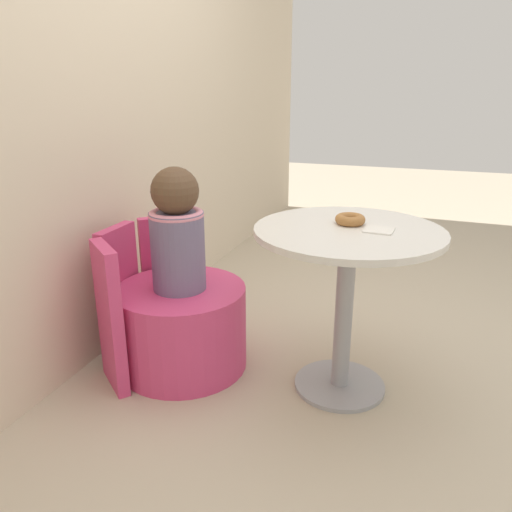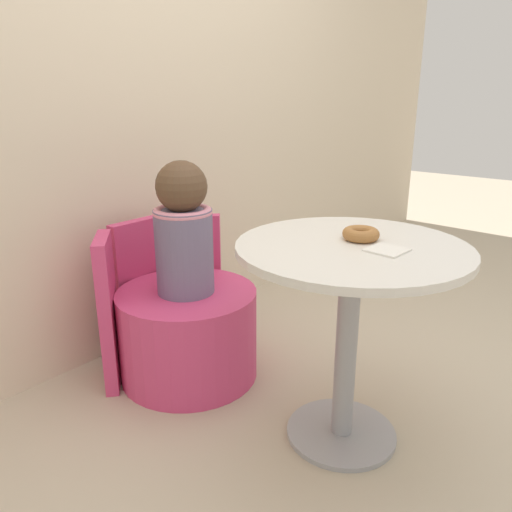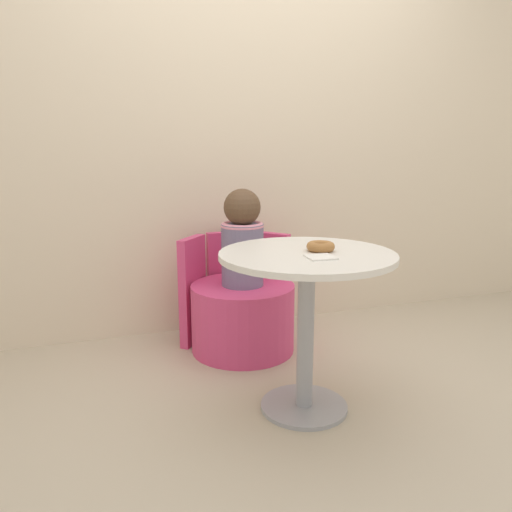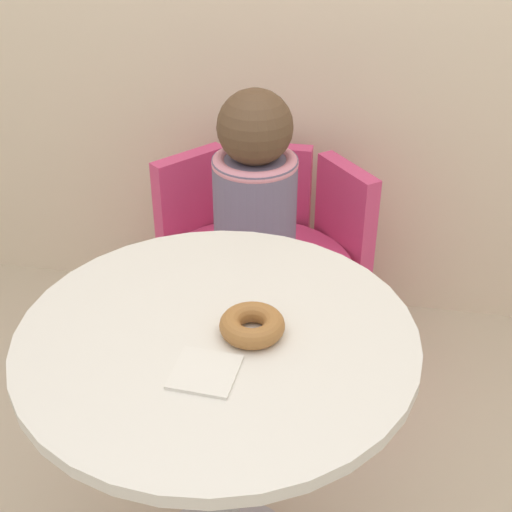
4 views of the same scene
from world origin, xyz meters
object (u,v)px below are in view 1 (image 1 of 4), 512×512
Objects in this scene: child_figure at (177,232)px; donut at (351,219)px; round_table at (347,268)px; tub_chair at (182,327)px.

child_figure is 0.71m from donut.
round_table reaches higher than tub_chair.
round_table is at bearing -85.35° from tub_chair.
round_table is at bearing -85.35° from child_figure.
donut is at bearing -80.24° from child_figure.
round_table is 1.38× the size of child_figure.
child_figure is at bearing 0.00° from tub_chair.
tub_chair is at bearing 99.76° from donut.
round_table is 6.20× the size of donut.
donut is at bearing -80.24° from tub_chair.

